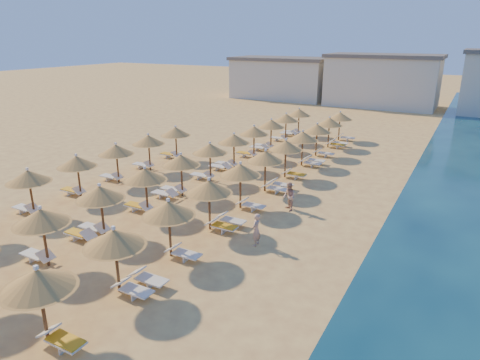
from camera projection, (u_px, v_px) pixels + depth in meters
The scene contains 8 objects.
ground at pixel (183, 218), 23.92m from camera, with size 220.00×220.00×0.00m, color #E2B663.
hotel_blocks at pixel (396, 81), 60.50m from camera, with size 49.33×9.22×8.10m.
parasol_row_east at pixel (254, 164), 26.01m from camera, with size 2.45×39.14×2.85m.
parasol_row_west at pixel (196, 155), 27.93m from camera, with size 2.45×39.14×2.85m.
parasol_row_inland at pixel (97, 156), 27.65m from camera, with size 2.45×19.13×2.85m.
loungers at pixel (203, 188), 27.61m from camera, with size 12.79×37.34×0.66m.
beachgoer_a at pixel (256, 230), 20.56m from camera, with size 0.60×0.40×1.65m, color tan.
beachgoer_b at pixel (289, 197), 24.75m from camera, with size 0.82×0.64×1.69m, color tan.
Camera 1 is at (13.39, -17.73, 9.66)m, focal length 32.00 mm.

